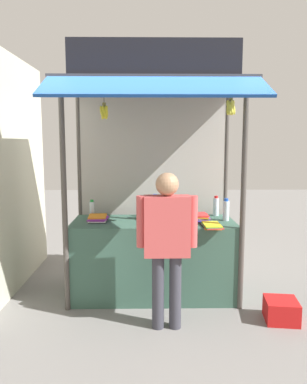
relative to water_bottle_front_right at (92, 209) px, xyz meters
name	(u,v)px	position (x,y,z in m)	size (l,w,h in m)	color
ground_plane	(154,294)	(0.76, -0.20, -1.03)	(20.00, 20.00, 0.00)	slate
stall_counter	(154,258)	(0.76, -0.20, -0.57)	(1.94, 0.79, 0.92)	#385B4C
stall_structure	(153,151)	(0.76, -0.04, 0.73)	(2.14, 1.68, 2.88)	#4C4742
water_bottle_front_right	(92,209)	(0.00, 0.00, 0.00)	(0.06, 0.06, 0.23)	silver
water_bottle_back_right	(172,208)	(1.01, 0.07, 0.01)	(0.07, 0.07, 0.24)	silver
water_bottle_rear_center	(153,208)	(0.76, 0.00, 0.02)	(0.07, 0.07, 0.26)	silver
water_bottle_right	(155,208)	(0.78, -0.13, 0.04)	(0.09, 0.09, 0.31)	silver
water_bottle_left	(226,210)	(1.63, -0.19, 0.02)	(0.08, 0.08, 0.27)	silver
water_bottle_mid_right	(216,206)	(1.57, 0.11, 0.01)	(0.07, 0.07, 0.26)	silver
magazine_stack_back_left	(98,218)	(0.10, -0.19, -0.07)	(0.24, 0.33, 0.07)	black
magazine_stack_center	(170,220)	(0.95, -0.33, -0.07)	(0.27, 0.26, 0.07)	purple
magazine_stack_mid_left	(201,218)	(1.33, -0.23, -0.06)	(0.20, 0.28, 0.09)	black
magazine_stack_far_right	(212,226)	(1.41, -0.53, -0.09)	(0.21, 0.32, 0.04)	orange
banana_bunch_rightmost	(231,107)	(1.55, -0.69, 1.18)	(0.12, 0.11, 0.26)	#332D23
banana_bunch_leftmost	(104,112)	(0.25, -0.69, 1.14)	(0.10, 0.10, 0.31)	#332D23
vendor_person	(167,236)	(0.88, -1.02, -0.08)	(0.60, 0.23, 1.57)	#383842
plastic_crate	(281,310)	(2.09, -0.90, -0.92)	(0.33, 0.33, 0.23)	red
neighbour_wall	(9,174)	(-1.05, 0.10, 0.43)	(0.20, 2.40, 2.93)	beige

